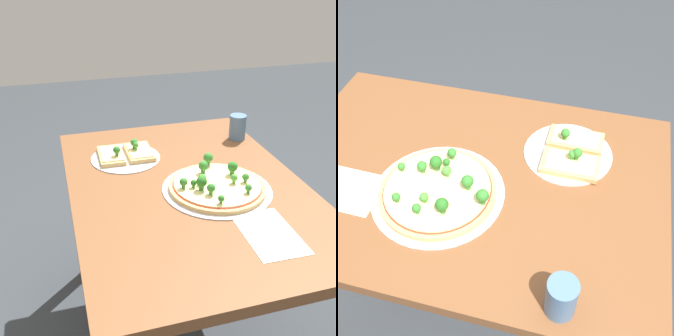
# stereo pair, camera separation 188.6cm
# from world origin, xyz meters

# --- Properties ---
(ground_plane) EXTENTS (8.00, 8.00, 0.00)m
(ground_plane) POSITION_xyz_m (0.00, 0.00, 0.00)
(ground_plane) COLOR #33383D
(dining_table) EXTENTS (1.12, 0.78, 0.71)m
(dining_table) POSITION_xyz_m (0.00, 0.00, 0.61)
(dining_table) COLOR brown
(dining_table) RESTS_ON ground_plane
(pizza_tray_whole) EXTENTS (0.36, 0.36, 0.07)m
(pizza_tray_whole) POSITION_xyz_m (0.05, 0.08, 0.73)
(pizza_tray_whole) COLOR silver
(pizza_tray_whole) RESTS_ON dining_table
(pizza_tray_slice) EXTENTS (0.26, 0.26, 0.06)m
(pizza_tray_slice) POSITION_xyz_m (-0.27, -0.16, 0.72)
(pizza_tray_slice) COLOR silver
(pizza_tray_slice) RESTS_ON dining_table
(drinking_cup) EXTENTS (0.07, 0.07, 0.10)m
(drinking_cup) POSITION_xyz_m (-0.32, 0.32, 0.76)
(drinking_cup) COLOR #4C7099
(drinking_cup) RESTS_ON dining_table
(paper_menu) EXTENTS (0.23, 0.15, 0.00)m
(paper_menu) POSITION_xyz_m (0.32, 0.13, 0.71)
(paper_menu) COLOR white
(paper_menu) RESTS_ON dining_table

